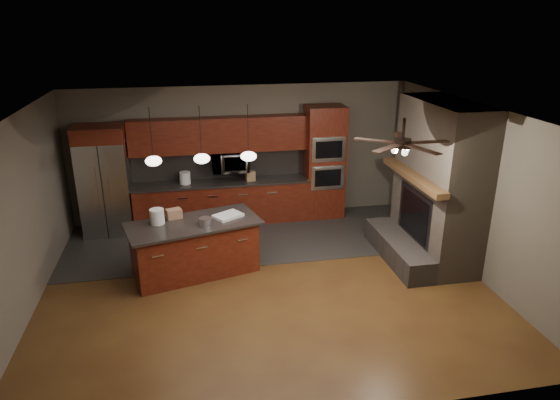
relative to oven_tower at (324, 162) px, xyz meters
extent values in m
plane|color=brown|center=(-1.70, -2.69, -1.19)|extent=(7.00, 7.00, 0.00)
cube|color=white|center=(-1.70, -2.69, 1.61)|extent=(7.00, 6.00, 0.02)
cube|color=#655D51|center=(-1.70, 0.31, 0.21)|extent=(7.00, 0.02, 2.80)
cube|color=#655D51|center=(1.80, -2.69, 0.21)|extent=(0.02, 6.00, 2.80)
cube|color=#655D51|center=(-5.20, -2.69, 0.21)|extent=(0.02, 6.00, 2.80)
cube|color=#2C2A28|center=(-1.70, -0.89, -1.19)|extent=(7.00, 2.40, 0.01)
cube|color=brown|center=(1.40, -2.29, 0.21)|extent=(0.80, 2.00, 2.80)
cube|color=#49423C|center=(0.75, -2.29, -0.99)|extent=(0.50, 2.00, 0.40)
cube|color=#2D2D30|center=(1.02, -2.29, -0.37)|extent=(0.05, 1.20, 0.95)
cube|color=black|center=(1.00, -2.29, -0.37)|extent=(0.02, 1.00, 0.75)
cube|color=brown|center=(0.90, -2.29, 0.36)|extent=(0.22, 2.10, 0.10)
cube|color=maroon|center=(-2.18, 0.01, -0.76)|extent=(3.55, 0.60, 0.86)
cube|color=black|center=(-2.18, 0.01, -0.31)|extent=(3.59, 0.64, 0.04)
cube|color=black|center=(-2.18, 0.29, 0.01)|extent=(3.55, 0.03, 0.60)
cube|color=maroon|center=(-2.18, 0.13, 0.66)|extent=(3.55, 0.35, 0.70)
cube|color=maroon|center=(0.00, 0.01, 0.00)|extent=(0.80, 0.60, 2.38)
cube|color=silver|center=(0.00, -0.30, -0.24)|extent=(0.70, 0.03, 0.52)
cube|color=black|center=(0.00, -0.32, -0.24)|extent=(0.55, 0.02, 0.35)
cube|color=silver|center=(0.00, -0.30, 0.36)|extent=(0.70, 0.03, 0.52)
cube|color=black|center=(0.00, -0.32, 0.36)|extent=(0.55, 0.02, 0.35)
imported|color=silver|center=(-1.98, 0.06, 0.11)|extent=(0.73, 0.41, 0.50)
cube|color=silver|center=(-4.44, -0.07, -0.26)|extent=(0.93, 0.72, 1.87)
cube|color=#2D2D30|center=(-4.44, -0.44, -0.26)|extent=(0.02, 0.02, 1.85)
cube|color=silver|center=(-4.54, -0.45, -0.20)|extent=(0.03, 0.03, 0.93)
cube|color=silver|center=(-4.34, -0.45, -0.20)|extent=(0.03, 0.03, 0.93)
cube|color=maroon|center=(-4.44, -0.08, 0.82)|extent=(0.93, 0.72, 0.30)
cube|color=maroon|center=(-2.80, -2.11, -0.75)|extent=(2.14, 1.30, 0.88)
cube|color=black|center=(-2.80, -2.11, -0.29)|extent=(2.32, 1.48, 0.04)
cylinder|color=silver|center=(-3.37, -2.05, -0.15)|extent=(0.31, 0.31, 0.25)
cylinder|color=silver|center=(-2.61, -2.26, -0.21)|extent=(0.27, 0.27, 0.13)
cube|color=white|center=(-2.22, -1.97, -0.25)|extent=(0.56, 0.51, 0.05)
cube|color=#966A4D|center=(-3.11, -1.85, -0.19)|extent=(0.29, 0.24, 0.15)
cylinder|color=white|center=(-2.90, 0.01, -0.17)|extent=(0.28, 0.28, 0.25)
cube|color=#98774E|center=(-1.58, -0.04, -0.19)|extent=(0.20, 0.17, 0.20)
cylinder|color=black|center=(-3.35, -1.99, 1.22)|extent=(0.01, 0.01, 0.78)
ellipsoid|color=white|center=(-3.35, -1.99, 0.77)|extent=(0.26, 0.26, 0.16)
cylinder|color=black|center=(-2.60, -1.99, 1.22)|extent=(0.01, 0.01, 0.78)
ellipsoid|color=white|center=(-2.60, -1.99, 0.77)|extent=(0.26, 0.26, 0.16)
cylinder|color=black|center=(-1.85, -1.99, 1.22)|extent=(0.01, 0.01, 0.78)
ellipsoid|color=white|center=(-1.85, -1.99, 0.77)|extent=(0.26, 0.26, 0.16)
cylinder|color=black|center=(0.10, -3.49, 1.46)|extent=(0.04, 0.04, 0.30)
cylinder|color=black|center=(0.10, -3.49, 1.26)|extent=(0.24, 0.24, 0.12)
cube|color=black|center=(0.48, -3.49, 1.26)|extent=(0.60, 0.12, 0.01)
cube|color=black|center=(0.22, -3.13, 1.26)|extent=(0.30, 0.61, 0.01)
cube|color=black|center=(-0.21, -3.27, 1.26)|extent=(0.56, 0.45, 0.01)
cube|color=black|center=(-0.21, -3.72, 1.26)|extent=(0.56, 0.45, 0.01)
cube|color=black|center=(0.22, -3.85, 1.26)|extent=(0.30, 0.61, 0.01)
camera|label=1|loc=(-2.82, -9.76, 2.92)|focal=32.00mm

